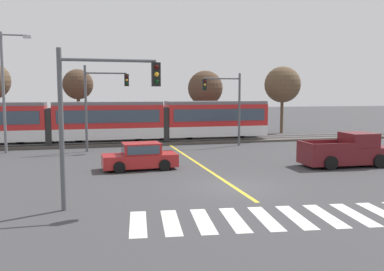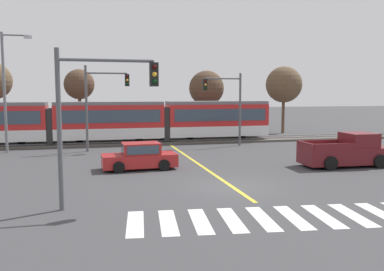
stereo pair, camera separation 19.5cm
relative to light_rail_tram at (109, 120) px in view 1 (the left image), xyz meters
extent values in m
plane|color=#3D3D3F|center=(4.90, -17.54, -2.05)|extent=(200.00, 200.00, 0.00)
cube|color=#4C4742|center=(4.90, 0.01, -1.96)|extent=(120.00, 4.00, 0.18)
cube|color=#939399|center=(4.90, -0.71, -1.82)|extent=(120.00, 0.08, 0.10)
cube|color=#939399|center=(4.90, 0.73, -1.82)|extent=(120.00, 0.08, 0.10)
cylinder|color=black|center=(-7.03, 0.01, -1.52)|extent=(0.70, 0.20, 0.70)
cube|color=silver|center=(0.00, 0.01, -1.07)|extent=(9.00, 2.60, 0.90)
cube|color=red|center=(0.00, 0.01, 0.33)|extent=(9.00, 2.60, 1.90)
cube|color=#384756|center=(0.00, -1.31, 0.38)|extent=(8.28, 0.04, 1.04)
cube|color=slate|center=(0.00, 0.01, 1.42)|extent=(9.00, 2.39, 0.28)
cylinder|color=black|center=(2.47, 0.01, -1.52)|extent=(0.70, 0.20, 0.70)
cylinder|color=black|center=(-2.48, 0.01, -1.52)|extent=(0.70, 0.20, 0.70)
cube|color=silver|center=(9.50, 0.01, -1.07)|extent=(9.00, 2.60, 0.90)
cube|color=red|center=(9.50, 0.01, 0.33)|extent=(9.00, 2.60, 1.90)
cube|color=#384756|center=(9.50, -1.31, 0.38)|extent=(8.28, 0.04, 1.04)
cube|color=slate|center=(9.50, 0.01, 1.42)|extent=(9.00, 2.39, 0.28)
cylinder|color=black|center=(11.97, 0.01, -1.52)|extent=(0.70, 0.20, 0.70)
cylinder|color=black|center=(7.02, 0.01, -1.52)|extent=(0.70, 0.20, 0.70)
cube|color=#2D2D2D|center=(-4.75, 0.01, -0.37)|extent=(0.50, 2.34, 2.80)
cube|color=#2D2D2D|center=(4.75, 0.01, -0.37)|extent=(0.50, 2.34, 2.80)
cube|color=silver|center=(-0.02, -21.78, -2.04)|extent=(0.87, 2.85, 0.01)
cube|color=silver|center=(1.08, -21.90, -2.04)|extent=(0.87, 2.85, 0.01)
cube|color=silver|center=(2.17, -22.03, -2.04)|extent=(0.87, 2.85, 0.01)
cube|color=silver|center=(3.26, -22.15, -2.04)|extent=(0.87, 2.85, 0.01)
cube|color=silver|center=(4.36, -22.27, -2.04)|extent=(0.87, 2.85, 0.01)
cube|color=silver|center=(5.45, -22.40, -2.04)|extent=(0.87, 2.85, 0.01)
cube|color=silver|center=(6.54, -22.52, -2.04)|extent=(0.87, 2.85, 0.01)
cube|color=silver|center=(7.64, -22.64, -2.04)|extent=(0.87, 2.85, 0.01)
cube|color=silver|center=(8.73, -22.77, -2.04)|extent=(0.87, 2.85, 0.01)
cube|color=gold|center=(4.90, -11.16, -2.04)|extent=(0.20, 18.34, 0.01)
cube|color=#B22323|center=(1.19, -12.04, -1.53)|extent=(4.27, 1.89, 0.72)
cube|color=#B22323|center=(1.29, -12.03, -0.85)|extent=(2.17, 1.61, 0.64)
cube|color=#384756|center=(0.29, -12.08, -0.85)|extent=(0.17, 1.43, 0.52)
cube|color=#384756|center=(1.33, -12.81, -0.85)|extent=(1.78, 0.12, 0.48)
cylinder|color=black|center=(-0.03, -12.94, -1.73)|extent=(0.65, 0.25, 0.64)
cylinder|color=black|center=(-0.11, -11.24, -1.73)|extent=(0.65, 0.25, 0.64)
cylinder|color=black|center=(2.49, -12.83, -1.73)|extent=(0.65, 0.25, 0.64)
cylinder|color=black|center=(2.41, -11.13, -1.73)|extent=(0.65, 0.25, 0.64)
cube|color=maroon|center=(13.23, -14.01, -1.38)|extent=(5.47, 2.15, 0.96)
cube|color=maroon|center=(14.04, -14.03, -0.48)|extent=(1.76, 1.90, 0.84)
cube|color=#384756|center=(14.79, -14.06, -0.46)|extent=(0.16, 1.70, 0.66)
cube|color=maroon|center=(12.05, -13.04, -0.72)|extent=(2.70, 0.22, 0.36)
cube|color=maroon|center=(11.99, -14.88, -0.72)|extent=(2.70, 0.22, 0.36)
cube|color=maroon|center=(10.59, -13.91, -0.72)|extent=(0.19, 1.96, 0.36)
cylinder|color=black|center=(14.83, -13.08, -1.65)|extent=(0.81, 0.31, 0.80)
cylinder|color=black|center=(14.76, -15.04, -1.65)|extent=(0.81, 0.31, 0.80)
cylinder|color=black|center=(11.70, -12.97, -1.65)|extent=(0.81, 0.31, 0.80)
cylinder|color=black|center=(11.63, -14.93, -1.65)|extent=(0.81, 0.31, 0.80)
cylinder|color=#515459|center=(-2.51, -19.55, 0.93)|extent=(0.18, 0.18, 5.96)
cylinder|color=#515459|center=(-0.76, -19.55, 3.50)|extent=(3.50, 0.12, 0.12)
cube|color=black|center=(0.99, -19.55, 3.00)|extent=(0.32, 0.28, 0.90)
sphere|color=#360605|center=(0.99, -19.70, 3.27)|extent=(0.18, 0.18, 0.18)
sphere|color=#F7AA26|center=(0.99, -19.70, 3.00)|extent=(0.18, 0.18, 0.18)
sphere|color=black|center=(0.99, -19.70, 2.73)|extent=(0.18, 0.18, 0.18)
cylinder|color=#515459|center=(10.44, -3.46, 0.92)|extent=(0.18, 0.18, 5.94)
cylinder|color=#515459|center=(8.94, -3.46, 3.45)|extent=(3.00, 0.12, 0.12)
cube|color=black|center=(7.44, -3.46, 2.95)|extent=(0.32, 0.28, 0.90)
sphere|color=#360605|center=(7.44, -3.61, 3.22)|extent=(0.18, 0.18, 0.18)
sphere|color=#F7AA26|center=(7.44, -3.61, 2.95)|extent=(0.18, 0.18, 0.18)
sphere|color=black|center=(7.44, -3.61, 2.68)|extent=(0.18, 0.18, 0.18)
cylinder|color=#515459|center=(-1.79, -4.11, 1.13)|extent=(0.18, 0.18, 6.35)
cylinder|color=#515459|center=(-0.29, -4.11, 3.75)|extent=(3.00, 0.12, 0.12)
cube|color=black|center=(1.21, -4.11, 3.25)|extent=(0.32, 0.28, 0.90)
sphere|color=#360605|center=(1.21, -4.26, 3.52)|extent=(0.18, 0.18, 0.18)
sphere|color=#F7AA26|center=(1.21, -4.26, 3.25)|extent=(0.18, 0.18, 0.18)
sphere|color=black|center=(1.21, -4.26, 2.98)|extent=(0.18, 0.18, 0.18)
cylinder|color=slate|center=(-7.49, -3.34, 2.28)|extent=(0.20, 0.20, 8.65)
cylinder|color=slate|center=(-6.62, -3.34, 6.40)|extent=(1.75, 0.12, 0.12)
cube|color=#B2B2B7|center=(-5.74, -3.34, 6.30)|extent=(0.56, 0.28, 0.20)
cylinder|color=brown|center=(-2.58, 5.74, 0.25)|extent=(0.32, 0.32, 4.59)
sphere|color=#4C3828|center=(-2.58, 5.74, 3.12)|extent=(2.90, 2.90, 2.90)
cylinder|color=brown|center=(10.04, 5.40, 0.01)|extent=(0.32, 0.32, 4.12)
sphere|color=#4C3828|center=(10.04, 5.40, 2.79)|extent=(3.58, 3.58, 3.58)
cylinder|color=brown|center=(18.62, 5.25, 0.19)|extent=(0.32, 0.32, 4.47)
sphere|color=brown|center=(18.62, 5.25, 3.19)|extent=(3.86, 3.86, 3.86)
camera|label=1|loc=(-1.46, -34.99, 2.30)|focal=38.00mm
camera|label=2|loc=(-1.27, -35.03, 2.30)|focal=38.00mm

